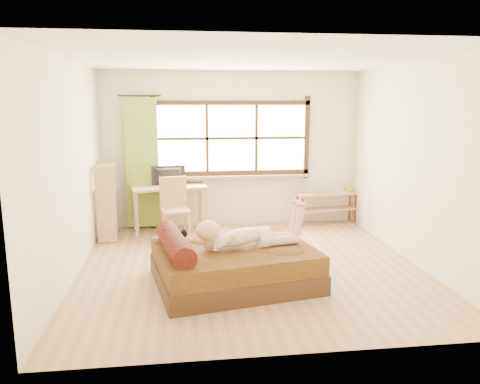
{
  "coord_description": "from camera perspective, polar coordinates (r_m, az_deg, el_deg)",
  "views": [
    {
      "loc": [
        -0.88,
        -5.92,
        2.19
      ],
      "look_at": [
        -0.11,
        0.2,
        0.99
      ],
      "focal_mm": 35.0,
      "sensor_mm": 36.0,
      "label": 1
    }
  ],
  "objects": [
    {
      "name": "floor",
      "position": [
        6.37,
        1.24,
        -9.07
      ],
      "size": [
        4.5,
        4.5,
        0.0
      ],
      "primitive_type": "plane",
      "color": "#9E754C",
      "rests_on": "ground"
    },
    {
      "name": "ceiling",
      "position": [
        6.01,
        1.35,
        15.91
      ],
      "size": [
        4.5,
        4.5,
        0.0
      ],
      "primitive_type": "plane",
      "rotation": [
        3.14,
        0.0,
        0.0
      ],
      "color": "white",
      "rests_on": "wall_back"
    },
    {
      "name": "wall_back",
      "position": [
        8.26,
        -1.01,
        5.19
      ],
      "size": [
        4.5,
        0.0,
        4.5
      ],
      "primitive_type": "plane",
      "rotation": [
        1.57,
        0.0,
        0.0
      ],
      "color": "silver",
      "rests_on": "floor"
    },
    {
      "name": "wall_front",
      "position": [
        3.86,
        6.19,
        -1.56
      ],
      "size": [
        4.5,
        0.0,
        4.5
      ],
      "primitive_type": "plane",
      "rotation": [
        -1.57,
        0.0,
        0.0
      ],
      "color": "silver",
      "rests_on": "floor"
    },
    {
      "name": "wall_left",
      "position": [
        6.13,
        -20.02,
        2.5
      ],
      "size": [
        0.0,
        4.5,
        4.5
      ],
      "primitive_type": "plane",
      "rotation": [
        1.57,
        0.0,
        1.57
      ],
      "color": "silver",
      "rests_on": "floor"
    },
    {
      "name": "wall_right",
      "position": [
        6.75,
        20.58,
        3.19
      ],
      "size": [
        0.0,
        4.5,
        4.5
      ],
      "primitive_type": "plane",
      "rotation": [
        1.57,
        0.0,
        -1.57
      ],
      "color": "silver",
      "rests_on": "floor"
    },
    {
      "name": "window",
      "position": [
        8.21,
        -1.0,
        6.28
      ],
      "size": [
        2.8,
        0.16,
        1.46
      ],
      "color": "#FFEDBF",
      "rests_on": "wall_back"
    },
    {
      "name": "curtain",
      "position": [
        8.14,
        -11.85,
        3.46
      ],
      "size": [
        0.55,
        0.1,
        2.2
      ],
      "primitive_type": "cube",
      "color": "olive",
      "rests_on": "wall_back"
    },
    {
      "name": "bed",
      "position": [
        5.75,
        -1.17,
        -8.68
      ],
      "size": [
        2.09,
        1.8,
        0.7
      ],
      "rotation": [
        0.0,
        0.0,
        0.19
      ],
      "color": "black",
      "rests_on": "floor"
    },
    {
      "name": "woman",
      "position": [
        5.58,
        0.86,
        -4.02
      ],
      "size": [
        1.34,
        0.61,
        0.55
      ],
      "primitive_type": null,
      "rotation": [
        0.0,
        0.0,
        0.19
      ],
      "color": "#DDB28F",
      "rests_on": "bed"
    },
    {
      "name": "kitten",
      "position": [
        5.72,
        -8.06,
        -5.48
      ],
      "size": [
        0.29,
        0.16,
        0.22
      ],
      "primitive_type": null,
      "rotation": [
        0.0,
        0.0,
        0.19
      ],
      "color": "black",
      "rests_on": "bed"
    },
    {
      "name": "desk",
      "position": [
        8.01,
        -8.63,
        0.03
      ],
      "size": [
        1.33,
        0.77,
        0.78
      ],
      "rotation": [
        0.0,
        0.0,
        0.17
      ],
      "color": "#A08A57",
      "rests_on": "floor"
    },
    {
      "name": "monitor",
      "position": [
        8.02,
        -8.67,
        1.97
      ],
      "size": [
        0.57,
        0.17,
        0.33
      ],
      "primitive_type": "imported",
      "rotation": [
        0.0,
        0.0,
        3.31
      ],
      "color": "black",
      "rests_on": "desk"
    },
    {
      "name": "chair",
      "position": [
        7.69,
        -8.02,
        -1.44
      ],
      "size": [
        0.5,
        0.5,
        0.98
      ],
      "rotation": [
        0.0,
        0.0,
        0.17
      ],
      "color": "#A08A57",
      "rests_on": "floor"
    },
    {
      "name": "pipe_shelf",
      "position": [
        8.59,
        10.61,
        -1.07
      ],
      "size": [
        1.17,
        0.45,
        0.65
      ],
      "rotation": [
        0.0,
        0.0,
        0.15
      ],
      "color": "#A08A57",
      "rests_on": "floor"
    },
    {
      "name": "cup",
      "position": [
        8.46,
        8.65,
        0.18
      ],
      "size": [
        0.13,
        0.13,
        0.09
      ],
      "primitive_type": "imported",
      "rotation": [
        0.0,
        0.0,
        0.15
      ],
      "color": "gray",
      "rests_on": "pipe_shelf"
    },
    {
      "name": "book",
      "position": [
        8.61,
        11.84,
        0.01
      ],
      "size": [
        0.19,
        0.23,
        0.02
      ],
      "primitive_type": "imported",
      "rotation": [
        0.0,
        0.0,
        0.15
      ],
      "color": "gray",
      "rests_on": "pipe_shelf"
    },
    {
      "name": "bookshelf",
      "position": [
        7.75,
        -15.92,
        -1.12
      ],
      "size": [
        0.34,
        0.55,
        1.21
      ],
      "rotation": [
        0.0,
        0.0,
        0.09
      ],
      "color": "#A08A57",
      "rests_on": "floor"
    }
  ]
}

